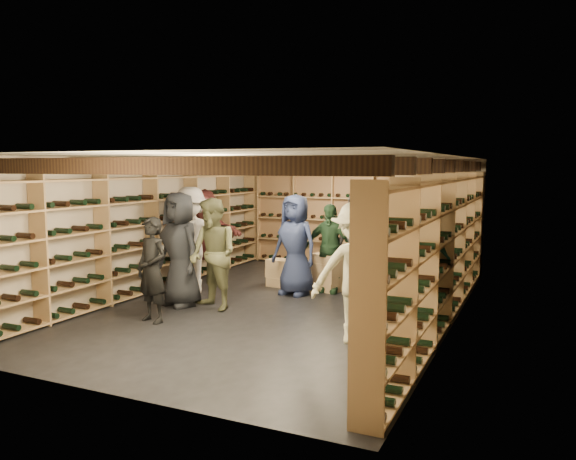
# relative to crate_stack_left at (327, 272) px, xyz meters

# --- Properties ---
(ground) EXTENTS (8.00, 8.00, 0.00)m
(ground) POSITION_rel_crate_stack_left_xyz_m (-0.33, -1.30, -0.34)
(ground) COLOR black
(ground) RESTS_ON ground
(walls) EXTENTS (5.52, 8.02, 2.40)m
(walls) POSITION_rel_crate_stack_left_xyz_m (-0.33, -1.30, 0.86)
(walls) COLOR tan
(walls) RESTS_ON ground
(ceiling) EXTENTS (5.50, 8.00, 0.01)m
(ceiling) POSITION_rel_crate_stack_left_xyz_m (-0.33, -1.30, 2.06)
(ceiling) COLOR beige
(ceiling) RESTS_ON walls
(ceiling_joists) EXTENTS (5.40, 7.12, 0.18)m
(ceiling_joists) POSITION_rel_crate_stack_left_xyz_m (-0.33, -1.30, 1.92)
(ceiling_joists) COLOR black
(ceiling_joists) RESTS_ON ground
(wine_rack_left) EXTENTS (0.32, 7.50, 2.15)m
(wine_rack_left) POSITION_rel_crate_stack_left_xyz_m (-2.90, -1.30, 0.74)
(wine_rack_left) COLOR #A3794F
(wine_rack_left) RESTS_ON ground
(wine_rack_right) EXTENTS (0.32, 7.50, 2.15)m
(wine_rack_right) POSITION_rel_crate_stack_left_xyz_m (2.24, -1.30, 0.74)
(wine_rack_right) COLOR #A3794F
(wine_rack_right) RESTS_ON ground
(wine_rack_back) EXTENTS (4.70, 0.30, 2.15)m
(wine_rack_back) POSITION_rel_crate_stack_left_xyz_m (-0.33, 2.53, 0.73)
(wine_rack_back) COLOR #A3794F
(wine_rack_back) RESTS_ON ground
(crate_stack_left) EXTENTS (0.59, 0.50, 0.68)m
(crate_stack_left) POSITION_rel_crate_stack_left_xyz_m (0.00, 0.00, 0.00)
(crate_stack_left) COLOR tan
(crate_stack_left) RESTS_ON ground
(crate_stack_right) EXTENTS (0.54, 0.39, 0.51)m
(crate_stack_right) POSITION_rel_crate_stack_left_xyz_m (-0.93, 0.00, -0.08)
(crate_stack_right) COLOR tan
(crate_stack_right) RESTS_ON ground
(crate_loose) EXTENTS (0.55, 0.41, 0.17)m
(crate_loose) POSITION_rel_crate_stack_left_xyz_m (1.16, 0.00, -0.25)
(crate_loose) COLOR tan
(crate_loose) RESTS_ON ground
(person_0) EXTENTS (1.05, 0.85, 1.85)m
(person_0) POSITION_rel_crate_stack_left_xyz_m (-1.78, -2.02, 0.58)
(person_0) COLOR black
(person_0) RESTS_ON ground
(person_1) EXTENTS (0.63, 0.49, 1.53)m
(person_1) POSITION_rel_crate_stack_left_xyz_m (-1.58, -2.99, 0.43)
(person_1) COLOR black
(person_1) RESTS_ON ground
(person_2) EXTENTS (1.05, 0.94, 1.77)m
(person_2) POSITION_rel_crate_stack_left_xyz_m (-1.16, -2.01, 0.54)
(person_2) COLOR brown
(person_2) RESTS_ON ground
(person_3) EXTENTS (1.34, 1.07, 1.81)m
(person_3) POSITION_rel_crate_stack_left_xyz_m (1.40, -2.66, 0.56)
(person_3) COLOR beige
(person_3) RESTS_ON ground
(person_4) EXTENTS (1.11, 0.61, 1.79)m
(person_4) POSITION_rel_crate_stack_left_xyz_m (1.85, -1.41, 0.55)
(person_4) COLOR #1F6C69
(person_4) RESTS_ON ground
(person_5) EXTENTS (1.74, 0.75, 1.82)m
(person_5) POSITION_rel_crate_stack_left_xyz_m (-2.50, -0.19, 0.57)
(person_5) COLOR maroon
(person_5) RESTS_ON ground
(person_6) EXTENTS (0.96, 0.73, 1.77)m
(person_6) POSITION_rel_crate_stack_left_xyz_m (-0.41, -0.52, 0.55)
(person_6) COLOR #1E2748
(person_6) RESTS_ON ground
(person_7) EXTENTS (0.70, 0.47, 1.88)m
(person_7) POSITION_rel_crate_stack_left_xyz_m (0.91, -0.46, 0.60)
(person_7) COLOR gray
(person_7) RESTS_ON ground
(person_8) EXTENTS (1.12, 1.02, 1.88)m
(person_8) POSITION_rel_crate_stack_left_xyz_m (1.85, -1.96, 0.60)
(person_8) COLOR #432C1C
(person_8) RESTS_ON ground
(person_9) EXTENTS (1.40, 1.09, 1.90)m
(person_9) POSITION_rel_crate_stack_left_xyz_m (-2.17, -1.14, 0.61)
(person_9) COLOR beige
(person_9) RESTS_ON ground
(person_10) EXTENTS (0.96, 0.44, 1.60)m
(person_10) POSITION_rel_crate_stack_left_xyz_m (0.07, -0.08, 0.46)
(person_10) COLOR #244529
(person_10) RESTS_ON ground
(person_11) EXTENTS (1.43, 0.47, 1.54)m
(person_11) POSITION_rel_crate_stack_left_xyz_m (1.26, 0.00, 0.43)
(person_11) COLOR slate
(person_11) RESTS_ON ground
(person_12) EXTENTS (0.92, 0.61, 1.84)m
(person_12) POSITION_rel_crate_stack_left_xyz_m (0.62, 0.00, 0.58)
(person_12) COLOR #323237
(person_12) RESTS_ON ground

